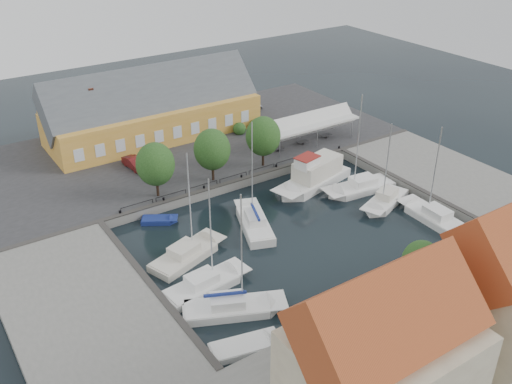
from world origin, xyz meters
TOP-DOWN VIEW (x-y plane):
  - ground at (0.00, 0.00)m, footprint 140.00×140.00m
  - north_quay at (0.00, 23.00)m, footprint 56.00×26.00m
  - west_quay at (-22.00, -2.00)m, footprint 12.00×24.00m
  - east_quay at (22.00, -2.00)m, footprint 12.00×24.00m
  - south_bank at (0.00, -21.00)m, footprint 56.00×14.00m
  - quay_edge_fittings at (0.02, 4.75)m, footprint 56.00×24.72m
  - warehouse at (-2.60, 28.36)m, footprint 28.56×14.00m
  - tent_canopy at (14.00, 14.50)m, footprint 14.00×4.00m
  - quay_trees at (-2.00, 12.00)m, footprint 18.20×4.20m
  - car_silver at (14.21, 28.82)m, footprint 4.08×2.16m
  - car_red at (-8.37, 19.91)m, footprint 1.91×4.27m
  - center_sailboat at (-2.88, 1.98)m, footprint 5.33×8.85m
  - trawler at (8.17, 5.97)m, footprint 11.53×5.75m
  - east_boat_a at (11.80, 1.96)m, footprint 9.04×3.87m
  - east_boat_b at (11.95, -1.95)m, footprint 7.84×4.88m
  - east_boat_c at (13.68, -7.36)m, footprint 3.06×8.69m
  - west_boat_b at (-11.28, 0.86)m, footprint 8.63×5.31m
  - west_boat_c at (-12.06, -4.13)m, footprint 8.48×3.52m
  - west_boat_d at (-11.75, -8.10)m, footprint 8.97×5.97m
  - launch_sw at (-13.23, -12.29)m, footprint 5.80×3.27m
  - launch_nw at (-10.67, 8.41)m, footprint 4.00×3.26m
  - townhouses at (1.93, -23.24)m, footprint 36.30×8.50m

SIDE VIEW (x-z plane):
  - ground at x=0.00m, z-range 0.00..0.00m
  - launch_nw at x=-10.67m, z-range -0.35..0.53m
  - launch_sw at x=-13.23m, z-range -0.40..0.58m
  - east_boat_c at x=13.68m, z-range -5.20..5.72m
  - west_boat_b at x=-11.28m, z-range -5.38..5.90m
  - west_boat_c at x=-12.06m, z-range -5.32..5.84m
  - east_boat_b at x=11.95m, z-range -4.94..5.47m
  - east_boat_a at x=11.80m, z-range -5.91..6.44m
  - west_boat_d at x=-11.75m, z-range -5.57..6.11m
  - center_sailboat at x=-2.88m, z-range -5.59..6.32m
  - north_quay at x=0.00m, z-range 0.00..1.00m
  - west_quay at x=-22.00m, z-range 0.00..1.00m
  - east_quay at x=22.00m, z-range 0.00..1.00m
  - south_bank at x=0.00m, z-range 0.00..1.00m
  - trawler at x=8.17m, z-range -1.48..3.52m
  - quay_edge_fittings at x=0.02m, z-range 0.86..1.26m
  - car_silver at x=14.21m, z-range 1.00..2.32m
  - car_red at x=-8.37m, z-range 1.00..2.36m
  - tent_canopy at x=14.00m, z-range 2.27..5.10m
  - warehouse at x=-2.60m, z-range -0.35..9.20m
  - quay_trees at x=-2.00m, z-range 1.73..8.03m
  - townhouses at x=1.93m, z-range -0.18..11.82m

